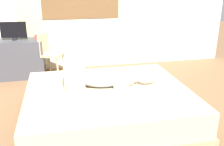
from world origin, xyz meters
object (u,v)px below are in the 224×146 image
object	(u,v)px
desk	(21,58)
chair_by_desk	(49,52)
cat	(145,80)
tv_monitor	(14,31)
bed	(108,106)
person_lying	(96,79)
cup	(36,37)

from	to	relation	value
desk	chair_by_desk	world-z (taller)	chair_by_desk
cat	chair_by_desk	xyz separation A→B (m)	(-1.32, 1.88, -0.03)
tv_monitor	desk	bearing A→B (deg)	0.00
cat	tv_monitor	distance (m)	2.83
bed	tv_monitor	xyz separation A→B (m)	(-1.40, 2.10, 0.69)
person_lying	chair_by_desk	distance (m)	1.95
desk	tv_monitor	xyz separation A→B (m)	(-0.06, 0.00, 0.55)
cat	cup	xyz separation A→B (m)	(-1.54, 2.05, 0.25)
person_lying	cup	bearing A→B (deg)	113.58
tv_monitor	chair_by_desk	bearing A→B (deg)	-13.03
bed	desk	world-z (taller)	desk
bed	desk	bearing A→B (deg)	122.65
chair_by_desk	bed	bearing A→B (deg)	-68.16
chair_by_desk	person_lying	bearing A→B (deg)	-70.39
person_lying	desk	xyz separation A→B (m)	(-1.21, 1.98, -0.21)
desk	cup	xyz separation A→B (m)	(0.34, 0.02, 0.41)
cat	tv_monitor	size ratio (longest dim) A/B	0.74
person_lying	cat	xyz separation A→B (m)	(0.67, -0.05, -0.05)
bed	tv_monitor	world-z (taller)	tv_monitor
person_lying	bed	bearing A→B (deg)	-42.79
desk	cup	distance (m)	0.54
bed	cat	world-z (taller)	cat
bed	chair_by_desk	size ratio (longest dim) A/B	2.51
desk	person_lying	bearing A→B (deg)	-58.45
bed	chair_by_desk	xyz separation A→B (m)	(-0.78, 1.95, 0.28)
bed	cup	bearing A→B (deg)	115.31
person_lying	cup	xyz separation A→B (m)	(-0.87, 2.00, 0.20)
tv_monitor	cup	distance (m)	0.43
person_lying	cat	bearing A→B (deg)	-4.22
cat	bed	bearing A→B (deg)	-172.49
bed	person_lying	world-z (taller)	person_lying
bed	chair_by_desk	distance (m)	2.12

